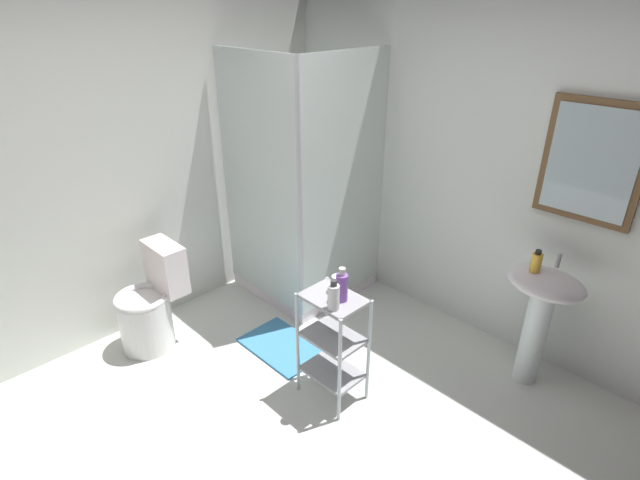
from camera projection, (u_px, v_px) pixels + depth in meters
name	position (u px, v px, depth m)	size (l,w,h in m)	color
ground_plane	(295.00, 456.00, 2.74)	(4.20, 4.20, 0.02)	silver
wall_back	(493.00, 169.00, 3.34)	(4.20, 0.14, 2.50)	white
wall_left	(112.00, 168.00, 3.36)	(0.10, 4.20, 2.50)	silver
shower_stall	(304.00, 244.00, 4.07)	(0.92, 0.92, 2.00)	white
pedestal_sink	(541.00, 306.00, 3.04)	(0.46, 0.37, 0.81)	white
sink_faucet	(558.00, 260.00, 2.99)	(0.03, 0.03, 0.10)	silver
toilet	(151.00, 306.00, 3.50)	(0.37, 0.49, 0.76)	white
storage_cart	(333.00, 339.00, 2.97)	(0.38, 0.28, 0.74)	silver
hand_soap_bottle	(536.00, 262.00, 2.94)	(0.06, 0.06, 0.14)	gold
lotion_bottle_white	(334.00, 296.00, 2.70)	(0.07, 0.07, 0.18)	white
conditioner_bottle_purple	(342.00, 286.00, 2.77)	(0.07, 0.07, 0.21)	purple
rinse_cup	(337.00, 284.00, 2.87)	(0.07, 0.07, 0.10)	silver
bath_mat	(282.00, 346.00, 3.58)	(0.60, 0.40, 0.02)	teal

